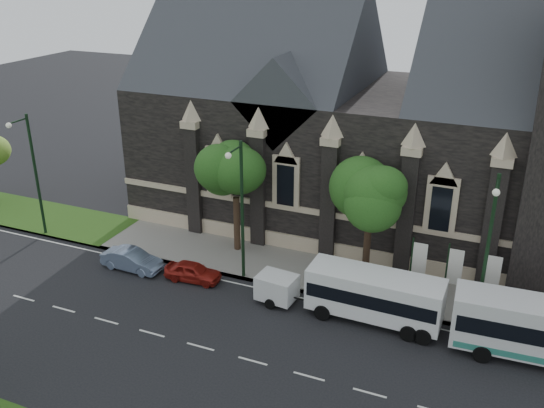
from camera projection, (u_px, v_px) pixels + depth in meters
The scene contains 15 objects.
ground at pixel (253, 361), 29.52m from camera, with size 160.00×160.00×0.00m, color black.
sidewalk at pixel (315, 273), 37.54m from camera, with size 80.00×5.00×0.15m, color gray.
museum at pixel (433, 123), 40.40m from camera, with size 40.00×17.70×29.90m.
tree_walk_right at pixel (375, 190), 35.17m from camera, with size 4.08×4.08×7.80m.
tree_walk_left at pixel (240, 172), 38.44m from camera, with size 3.91×3.91×7.64m.
street_lamp_near at pixel (488, 247), 29.93m from camera, with size 0.36×1.88×9.00m.
street_lamp_mid at pixel (241, 205), 34.98m from camera, with size 0.36×1.88×9.00m.
street_lamp_far at pixel (33, 169), 40.74m from camera, with size 0.36×1.88×9.00m.
banner_flag_left at pixel (416, 263), 33.95m from camera, with size 0.90×0.10×4.00m.
banner_flag_center at pixel (452, 270), 33.23m from camera, with size 0.90×0.10×4.00m.
banner_flag_right at pixel (489, 277), 32.51m from camera, with size 0.90×0.10×4.00m.
shuttle_bus at pixel (375, 294), 32.25m from camera, with size 7.44×2.72×2.85m.
box_trailer at pixel (277, 287), 34.20m from camera, with size 3.28×1.93×1.72m.
sedan at pixel (132, 260), 37.92m from camera, with size 1.43×4.10×1.35m, color #6F81A1.
car_far_red at pixel (193, 272), 36.64m from camera, with size 1.44×3.58×1.22m, color maroon.
Camera 1 is at (10.31, -21.80, 18.80)m, focal length 38.83 mm.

